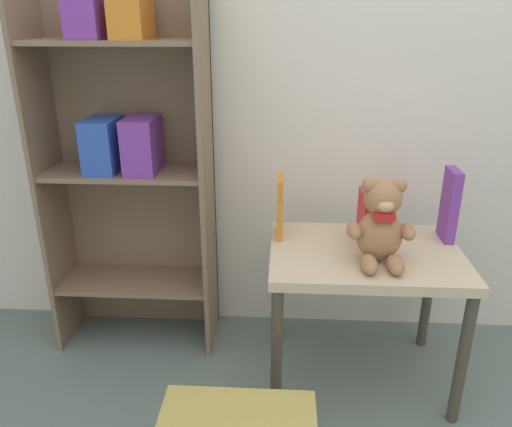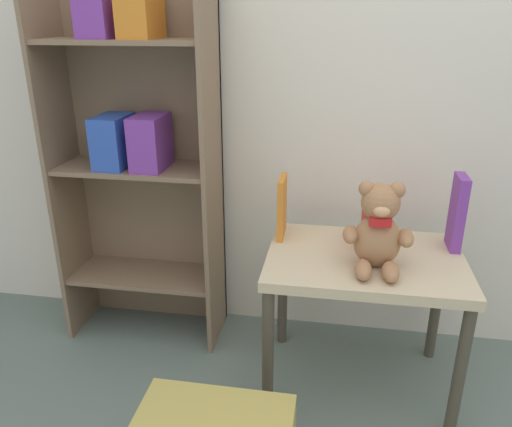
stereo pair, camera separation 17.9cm
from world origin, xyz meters
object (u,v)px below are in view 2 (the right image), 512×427
Objects in this scene: book_standing_orange at (282,207)px; book_standing_red at (367,220)px; display_table at (364,275)px; book_standing_purple at (457,213)px; teddy_bear at (378,230)px; bookshelf_side at (138,143)px.

book_standing_red is (0.31, -0.02, -0.02)m from book_standing_orange.
book_standing_purple is (0.31, 0.12, 0.21)m from display_table.
book_standing_purple is at bearing 35.24° from teddy_bear.
bookshelf_side is at bearing 173.78° from book_standing_purple.
bookshelf_side reaches higher than book_standing_orange.
book_standing_purple is at bearing 0.83° from book_standing_red.
book_standing_purple reaches higher than book_standing_orange.
bookshelf_side is 5.10× the size of teddy_bear.
teddy_bear is 0.34m from book_standing_purple.
bookshelf_side is at bearing 160.48° from teddy_bear.
bookshelf_side is 0.64m from book_standing_orange.
book_standing_red is 0.68× the size of book_standing_purple.
book_standing_red is (0.91, -0.15, -0.21)m from bookshelf_side.
teddy_bear reaches higher than book_standing_purple.
teddy_bear is at bearing -84.05° from book_standing_red.
teddy_bear is 1.28× the size of book_standing_orange.
book_standing_orange is (0.60, -0.13, -0.19)m from bookshelf_side.
book_standing_red is at bearing -176.70° from book_standing_purple.
book_standing_red is at bearing 90.00° from display_table.
book_standing_orange is at bearing 179.81° from book_standing_purple.
book_standing_purple is at bearing 21.50° from display_table.
book_standing_orange is at bearing 149.07° from teddy_bear.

